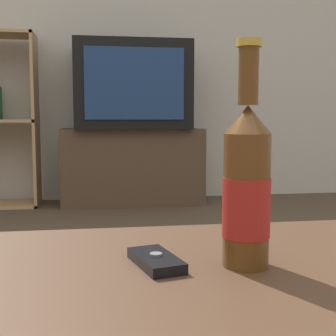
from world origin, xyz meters
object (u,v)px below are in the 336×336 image
Objects in this scene: bookshelf at (2,117)px; tv_stand at (132,166)px; cell_phone at (156,260)px; beer_bottle at (247,187)px; television at (132,86)px.

tv_stand is at bearing -2.62° from bookshelf.
cell_phone is (0.71, -2.72, -0.19)m from bookshelf.
beer_bottle is at bearing -91.22° from tv_stand.
beer_bottle is at bearing -22.85° from cell_phone.
beer_bottle is (-0.06, -2.70, -0.31)m from television.
cell_phone is (-0.18, -2.68, -0.41)m from television.
cell_phone is at bearing -93.74° from tv_stand.
cell_phone is at bearing -93.74° from television.
cell_phone is (-0.18, -2.68, 0.15)m from tv_stand.
tv_stand is at bearing 72.21° from cell_phone.
cell_phone is at bearing 171.21° from beer_bottle.
bookshelf is 2.86m from beer_bottle.
bookshelf is at bearing 177.13° from television.
tv_stand is at bearing 88.78° from beer_bottle.
television is 2.65× the size of beer_bottle.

